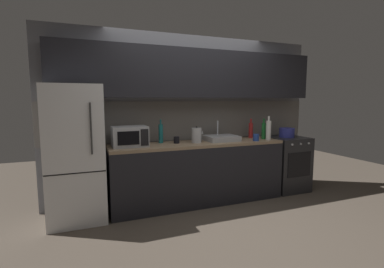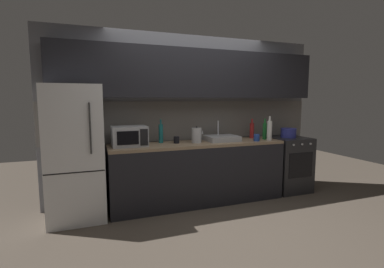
{
  "view_description": "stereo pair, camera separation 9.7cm",
  "coord_description": "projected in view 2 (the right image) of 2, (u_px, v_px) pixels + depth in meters",
  "views": [
    {
      "loc": [
        -1.59,
        -2.85,
        1.52
      ],
      "look_at": [
        -0.1,
        0.9,
        1.03
      ],
      "focal_mm": 26.37,
      "sensor_mm": 36.0,
      "label": 1
    },
    {
      "loc": [
        -1.5,
        -2.89,
        1.52
      ],
      "look_at": [
        -0.1,
        0.9,
        1.03
      ],
      "focal_mm": 26.37,
      "sensor_mm": 36.0,
      "label": 2
    }
  ],
  "objects": [
    {
      "name": "counter_run",
      "position": [
        198.0,
        173.0,
        4.17
      ],
      "size": [
        2.57,
        0.6,
        0.9
      ],
      "color": "black",
      "rests_on": "ground"
    },
    {
      "name": "back_wall",
      "position": [
        191.0,
        98.0,
        4.32
      ],
      "size": [
        4.31,
        0.44,
        2.5
      ],
      "color": "slate",
      "rests_on": "ground"
    },
    {
      "name": "microwave",
      "position": [
        129.0,
        136.0,
        3.78
      ],
      "size": [
        0.46,
        0.35,
        0.27
      ],
      "color": "#A8AAAF",
      "rests_on": "counter_run"
    },
    {
      "name": "oven_range",
      "position": [
        288.0,
        164.0,
        4.73
      ],
      "size": [
        0.6,
        0.62,
        0.9
      ],
      "color": "#232326",
      "rests_on": "ground"
    },
    {
      "name": "wine_bottle_red",
      "position": [
        252.0,
        130.0,
        4.58
      ],
      "size": [
        0.07,
        0.07,
        0.32
      ],
      "color": "#A82323",
      "rests_on": "counter_run"
    },
    {
      "name": "ground_plane",
      "position": [
        225.0,
        227.0,
        3.39
      ],
      "size": [
        10.0,
        10.0,
        0.0
      ],
      "primitive_type": "plane",
      "color": "#4C4238"
    },
    {
      "name": "kettle",
      "position": [
        197.0,
        135.0,
        4.08
      ],
      "size": [
        0.18,
        0.14,
        0.24
      ],
      "color": "#B7BABF",
      "rests_on": "counter_run"
    },
    {
      "name": "wine_bottle_white",
      "position": [
        269.0,
        130.0,
        4.33
      ],
      "size": [
        0.08,
        0.08,
        0.37
      ],
      "color": "silver",
      "rests_on": "counter_run"
    },
    {
      "name": "mug_blue",
      "position": [
        257.0,
        138.0,
        4.25
      ],
      "size": [
        0.09,
        0.09,
        0.1
      ],
      "primitive_type": "cylinder",
      "color": "#234299",
      "rests_on": "counter_run"
    },
    {
      "name": "sink_basin",
      "position": [
        222.0,
        138.0,
        4.28
      ],
      "size": [
        0.48,
        0.38,
        0.3
      ],
      "color": "#ADAFB5",
      "rests_on": "counter_run"
    },
    {
      "name": "refrigerator",
      "position": [
        75.0,
        153.0,
        3.55
      ],
      "size": [
        0.68,
        0.69,
        1.7
      ],
      "color": "white",
      "rests_on": "ground"
    },
    {
      "name": "wine_bottle_green",
      "position": [
        265.0,
        131.0,
        4.44
      ],
      "size": [
        0.07,
        0.07,
        0.33
      ],
      "color": "#1E6B2D",
      "rests_on": "counter_run"
    },
    {
      "name": "wine_bottle_teal",
      "position": [
        161.0,
        133.0,
        4.07
      ],
      "size": [
        0.06,
        0.06,
        0.34
      ],
      "color": "#19666B",
      "rests_on": "counter_run"
    },
    {
      "name": "mug_dark",
      "position": [
        176.0,
        140.0,
        4.04
      ],
      "size": [
        0.08,
        0.08,
        0.1
      ],
      "primitive_type": "cylinder",
      "color": "black",
      "rests_on": "counter_run"
    },
    {
      "name": "cooking_pot",
      "position": [
        288.0,
        133.0,
        4.66
      ],
      "size": [
        0.25,
        0.25,
        0.15
      ],
      "color": "#333899",
      "rests_on": "oven_range"
    }
  ]
}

